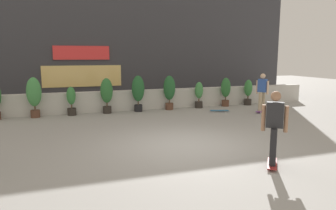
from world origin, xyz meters
TOP-DOWN VIEW (x-y plane):
  - ground_plane at (0.00, 0.00)m, footprint 48.00×48.00m
  - planter_wall at (0.00, 6.00)m, footprint 18.00×0.40m
  - building_backdrop at (-0.00, 10.00)m, footprint 20.00×2.08m
  - potted_plant_1 at (-4.25, 5.55)m, footprint 0.57×0.57m
  - potted_plant_2 at (-2.85, 5.55)m, footprint 0.36×0.36m
  - potted_plant_3 at (-1.39, 5.55)m, footprint 0.52×0.52m
  - potted_plant_4 at (-0.01, 5.55)m, footprint 0.56×0.56m
  - potted_plant_5 at (1.44, 5.55)m, footprint 0.54×0.54m
  - potted_plant_6 at (2.92, 5.55)m, footprint 0.38×0.38m
  - potted_plant_7 at (4.35, 5.55)m, footprint 0.46×0.46m
  - potted_plant_8 at (5.62, 5.55)m, footprint 0.40×0.40m
  - skater_mid_plaza at (1.22, -2.16)m, footprint 0.65×0.75m
  - skater_far_right at (5.03, 3.59)m, footprint 0.78×0.60m
  - skateboard_near_camera at (3.33, 4.26)m, footprint 0.82×0.43m

SIDE VIEW (x-z plane):
  - ground_plane at x=0.00m, z-range 0.00..0.00m
  - skateboard_near_camera at x=3.33m, z-range 0.02..0.10m
  - planter_wall at x=0.00m, z-range 0.00..0.90m
  - potted_plant_2 at x=-2.85m, z-range 0.03..1.23m
  - potted_plant_6 at x=2.92m, z-range 0.05..1.28m
  - potted_plant_8 at x=5.62m, z-range 0.06..1.33m
  - potted_plant_7 at x=4.35m, z-range 0.10..1.49m
  - potted_plant_3 at x=-1.39m, z-range 0.12..1.64m
  - potted_plant_5 at x=1.44m, z-range 0.13..1.69m
  - potted_plant_4 at x=-0.01m, z-range 0.14..1.73m
  - skater_mid_plaza at x=1.22m, z-range 0.09..1.79m
  - skater_far_right at x=5.03m, z-range 0.09..1.79m
  - potted_plant_1 at x=-4.25m, z-range 0.14..1.75m
  - building_backdrop at x=0.00m, z-range 0.00..6.50m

